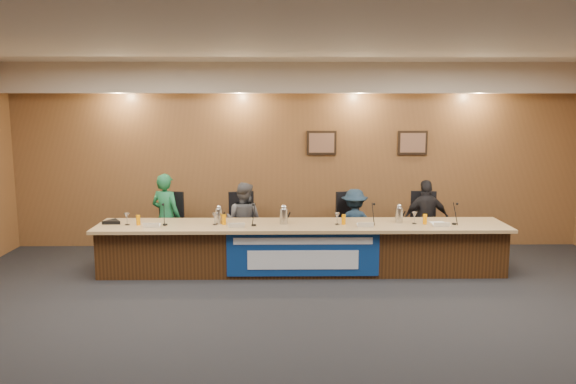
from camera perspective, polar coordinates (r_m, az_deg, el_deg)
name	(u,v)px	position (r m, az deg, el deg)	size (l,w,h in m)	color
floor	(310,335)	(6.37, 2.27, -14.36)	(10.00, 10.00, 0.00)	black
ceiling	(312,36)	(5.90, 2.47, 15.55)	(10.00, 8.00, 0.04)	silver
wall_back	(299,157)	(9.90, 1.08, 3.58)	(10.00, 0.04, 3.20)	brown
soffit	(299,78)	(9.61, 1.16, 11.48)	(10.00, 0.50, 0.50)	beige
dais_body	(302,249)	(8.53, 1.42, -5.81)	(6.00, 0.80, 0.70)	#3D220F
dais_top	(302,225)	(8.40, 1.44, -3.42)	(6.10, 0.95, 0.05)	tan
banner	(303,254)	(8.12, 1.53, -6.35)	(2.20, 0.02, 0.65)	navy
banner_text_upper	(303,241)	(8.06, 1.54, -5.00)	(2.00, 0.01, 0.10)	silver
banner_text_lower	(303,260)	(8.13, 1.53, -6.92)	(1.60, 0.01, 0.28)	silver
wall_photo_left	(322,143)	(9.87, 3.43, 5.01)	(0.52, 0.04, 0.42)	black
wall_photo_right	(413,143)	(10.11, 12.54, 4.91)	(0.52, 0.04, 0.42)	black
panelist_a	(166,217)	(9.32, -12.28, -2.48)	(0.52, 0.34, 1.42)	#185F37
panelist_b	(244,221)	(9.17, -4.53, -2.96)	(0.62, 0.48, 1.27)	#525257
panelist_c	(354,224)	(9.24, 6.74, -3.26)	(0.75, 0.43, 1.16)	#15273A
panelist_d	(426,220)	(9.45, 13.84, -2.73)	(0.77, 0.32, 1.31)	black
office_chair_a	(168,229)	(9.46, -12.12, -3.73)	(0.48, 0.48, 0.08)	black
office_chair_b	(244,229)	(9.30, -4.48, -3.78)	(0.48, 0.48, 0.08)	black
office_chair_c	(353,229)	(9.36, 6.64, -3.73)	(0.48, 0.48, 0.08)	black
office_chair_d	(424,229)	(9.58, 13.65, -3.63)	(0.48, 0.48, 0.08)	black
nameplate_a	(151,225)	(8.36, -13.74, -3.25)	(0.24, 0.06, 0.09)	white
microphone_a	(165,225)	(8.49, -12.38, -3.25)	(0.07, 0.07, 0.02)	black
juice_glass_a	(138,220)	(8.58, -14.97, -2.78)	(0.06, 0.06, 0.15)	#FF9200
water_glass_a	(127,219)	(8.63, -16.04, -2.66)	(0.08, 0.08, 0.18)	silver
nameplate_b	(236,225)	(8.16, -5.27, -3.32)	(0.24, 0.06, 0.09)	white
microphone_b	(254,225)	(8.28, -3.49, -3.37)	(0.07, 0.07, 0.02)	black
juice_glass_b	(224,220)	(8.38, -6.52, -2.80)	(0.06, 0.06, 0.15)	#FF9200
water_glass_b	(215,219)	(8.38, -7.45, -2.72)	(0.08, 0.08, 0.18)	silver
nameplate_c	(366,224)	(8.22, 7.89, -3.27)	(0.24, 0.06, 0.09)	white
microphone_c	(372,224)	(8.41, 8.58, -3.25)	(0.07, 0.07, 0.02)	black
juice_glass_c	(344,219)	(8.37, 5.67, -2.80)	(0.06, 0.06, 0.15)	#FF9200
water_glass_c	(337,219)	(8.35, 5.02, -2.72)	(0.08, 0.08, 0.18)	silver
nameplate_d	(442,224)	(8.46, 15.35, -3.16)	(0.24, 0.06, 0.09)	white
microphone_d	(454,224)	(8.70, 16.52, -3.12)	(0.07, 0.07, 0.02)	black
juice_glass_d	(425,219)	(8.60, 13.74, -2.70)	(0.06, 0.06, 0.15)	#FF9200
water_glass_d	(414,218)	(8.58, 12.72, -2.59)	(0.08, 0.08, 0.18)	silver
carafe_left	(219,216)	(8.43, -7.03, -2.47)	(0.11, 0.11, 0.23)	silver
carafe_mid	(284,216)	(8.36, -0.43, -2.50)	(0.12, 0.12, 0.23)	silver
carafe_right	(399,215)	(8.61, 11.22, -2.33)	(0.11, 0.11, 0.23)	silver
speakerphone	(113,222)	(8.81, -17.39, -2.91)	(0.32, 0.32, 0.05)	black
paper_stack	(440,223)	(8.70, 15.15, -3.11)	(0.22, 0.30, 0.01)	white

